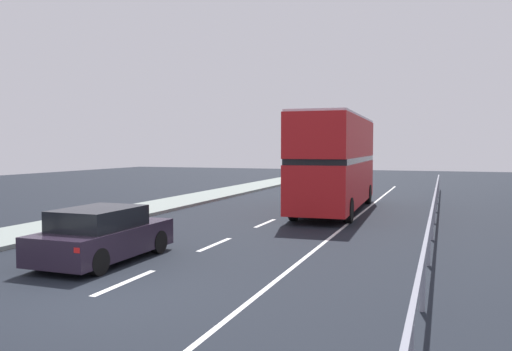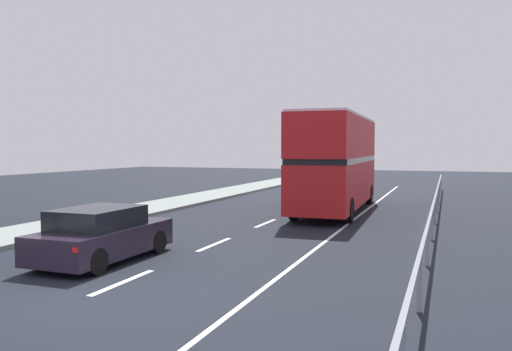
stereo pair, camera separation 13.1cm
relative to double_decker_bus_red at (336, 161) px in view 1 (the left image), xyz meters
The scene contains 5 objects.
ground_plane 15.62m from the double_decker_bus_red, 96.71° to the right, with size 75.37×120.00×0.10m, color black.
lane_paint_markings 7.04m from the double_decker_bus_red, 89.68° to the right, with size 3.20×46.00×0.01m.
bridge_side_railing 7.85m from the double_decker_bus_red, 55.23° to the right, with size 0.10×42.00×1.05m.
double_decker_bus_red is the anchor object (origin of this frame).
hatchback_car_near 13.14m from the double_decker_bus_red, 105.92° to the right, with size 1.88×4.06×1.41m.
Camera 1 is at (6.52, -8.23, 2.96)m, focal length 36.01 mm.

